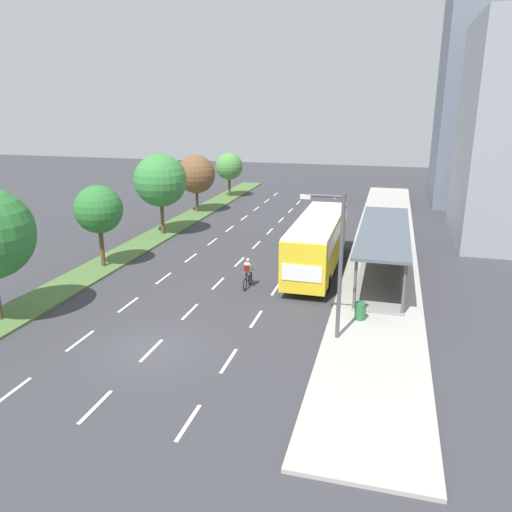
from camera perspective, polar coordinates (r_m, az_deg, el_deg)
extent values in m
plane|color=#38383D|center=(22.54, -11.64, -10.31)|extent=(140.00, 140.00, 0.00)
cube|color=#4C7038|center=(42.92, -9.77, 3.07)|extent=(2.60, 52.00, 0.12)
cube|color=#ADAAA3|center=(39.08, 14.33, 1.43)|extent=(4.50, 52.00, 0.15)
cube|color=white|center=(21.16, -26.01, -13.72)|extent=(0.14, 2.09, 0.01)
cube|color=white|center=(24.13, -19.32, -9.05)|extent=(0.14, 2.09, 0.01)
cube|color=white|center=(27.46, -14.30, -5.37)|extent=(0.14, 2.09, 0.01)
cube|color=white|center=(31.04, -10.44, -2.49)|extent=(0.14, 2.09, 0.01)
cube|color=white|center=(34.80, -7.41, -0.20)|extent=(0.14, 2.09, 0.01)
cube|color=white|center=(38.68, -4.98, 1.63)|extent=(0.14, 2.09, 0.01)
cube|color=white|center=(42.64, -3.00, 3.12)|extent=(0.14, 2.09, 0.01)
cube|color=white|center=(46.68, -1.35, 4.36)|extent=(0.14, 2.09, 0.01)
cube|color=white|center=(50.76, 0.04, 5.40)|extent=(0.14, 2.09, 0.01)
cube|color=white|center=(54.88, 1.22, 6.27)|extent=(0.14, 2.09, 0.01)
cube|color=white|center=(59.04, 2.25, 7.03)|extent=(0.14, 2.09, 0.01)
cube|color=white|center=(19.23, -17.75, -15.96)|extent=(0.14, 2.09, 0.01)
cube|color=white|center=(22.45, -11.77, -10.43)|extent=(0.14, 2.09, 0.01)
cube|color=white|center=(26.00, -7.50, -6.27)|extent=(0.14, 2.09, 0.01)
cube|color=white|center=(29.75, -4.33, -3.11)|extent=(0.14, 2.09, 0.01)
cube|color=white|center=(33.65, -1.89, -0.66)|extent=(0.14, 2.09, 0.01)
cube|color=white|center=(37.65, 0.03, 1.27)|extent=(0.14, 2.09, 0.01)
cube|color=white|center=(41.72, 1.58, 2.83)|extent=(0.14, 2.09, 0.01)
cube|color=white|center=(45.83, 2.86, 4.11)|extent=(0.14, 2.09, 0.01)
cube|color=white|center=(49.98, 3.93, 5.17)|extent=(0.14, 2.09, 0.01)
cube|color=white|center=(54.17, 4.84, 6.07)|extent=(0.14, 2.09, 0.01)
cube|color=white|center=(58.37, 5.62, 6.84)|extent=(0.14, 2.09, 0.01)
cube|color=white|center=(17.77, -7.68, -18.21)|extent=(0.14, 2.09, 0.01)
cube|color=white|center=(21.22, -3.11, -11.77)|extent=(0.14, 2.09, 0.01)
cube|color=white|center=(24.94, 0.01, -7.15)|extent=(0.14, 2.09, 0.01)
cube|color=white|center=(28.84, 2.26, -3.74)|extent=(0.14, 2.09, 0.01)
cube|color=white|center=(32.85, 3.96, -1.15)|extent=(0.14, 2.09, 0.01)
cube|color=white|center=(36.93, 5.28, 0.88)|extent=(0.14, 2.09, 0.01)
cube|color=white|center=(41.07, 6.34, 2.50)|extent=(0.14, 2.09, 0.01)
cube|color=white|center=(45.24, 7.20, 3.82)|extent=(0.14, 2.09, 0.01)
cube|color=white|center=(49.44, 7.93, 4.92)|extent=(0.14, 2.09, 0.01)
cube|color=white|center=(53.67, 8.54, 5.84)|extent=(0.14, 2.09, 0.01)
cube|color=white|center=(57.91, 9.06, 6.63)|extent=(0.14, 2.09, 0.01)
cube|color=gray|center=(31.79, 14.01, -1.88)|extent=(2.60, 12.77, 0.10)
cylinder|color=#56565B|center=(25.58, 11.18, -3.12)|extent=(0.16, 0.16, 2.60)
cylinder|color=#56565B|center=(37.35, 12.63, 3.17)|extent=(0.16, 0.16, 2.60)
cylinder|color=#56565B|center=(25.57, 16.47, -3.53)|extent=(0.16, 0.16, 2.60)
cylinder|color=#56565B|center=(37.34, 16.24, 2.90)|extent=(0.16, 0.16, 2.60)
cube|color=gray|center=(31.41, 16.44, 0.28)|extent=(0.10, 12.13, 2.34)
cube|color=#4C5660|center=(31.04, 14.37, 2.89)|extent=(2.90, 13.17, 0.16)
cube|color=yellow|center=(31.69, 7.00, 1.58)|extent=(2.50, 11.20, 2.80)
cube|color=#2D3D4C|center=(31.48, 7.06, 3.07)|extent=(2.54, 10.30, 0.90)
cube|color=silver|center=(31.34, 7.10, 4.15)|extent=(2.45, 10.98, 0.12)
cube|color=#2D3D4C|center=(37.02, 8.29, 4.32)|extent=(2.25, 0.06, 1.54)
cube|color=white|center=(26.44, 5.20, -1.96)|extent=(2.12, 0.04, 0.90)
cylinder|color=black|center=(35.52, 5.99, 1.04)|extent=(0.30, 1.00, 1.00)
cylinder|color=black|center=(35.26, 9.52, 0.77)|extent=(0.30, 1.00, 1.00)
cylinder|color=black|center=(29.00, 3.75, -2.60)|extent=(0.30, 1.00, 1.00)
cylinder|color=black|center=(28.68, 8.06, -2.96)|extent=(0.30, 1.00, 1.00)
torus|color=black|center=(29.49, -0.66, -2.51)|extent=(0.06, 0.72, 0.72)
torus|color=black|center=(28.50, -1.26, -3.22)|extent=(0.06, 0.72, 0.72)
cylinder|color=#234C99|center=(28.90, -0.96, -2.34)|extent=(0.05, 0.93, 0.05)
cylinder|color=#234C99|center=(28.87, -1.01, -2.74)|extent=(0.05, 0.57, 0.42)
cylinder|color=#234C99|center=(28.71, -1.07, -2.43)|extent=(0.04, 0.04, 0.40)
cube|color=black|center=(28.65, -1.07, -2.05)|extent=(0.12, 0.24, 0.06)
cylinder|color=black|center=(29.27, -0.69, -1.53)|extent=(0.46, 0.04, 0.04)
cube|color=silver|center=(28.70, -0.98, -1.32)|extent=(0.30, 0.36, 0.59)
cube|color=#A82323|center=(28.55, -1.07, -1.38)|extent=(0.26, 0.26, 0.42)
sphere|color=beige|center=(28.69, -0.91, -0.45)|extent=(0.20, 0.20, 0.20)
cylinder|color=#4C4C56|center=(28.84, -1.22, -2.07)|extent=(0.12, 0.42, 0.25)
cylinder|color=#4C4C56|center=(29.08, -1.12, -2.45)|extent=(0.10, 0.17, 0.41)
cylinder|color=#4C4C56|center=(28.77, -0.76, -2.11)|extent=(0.12, 0.42, 0.25)
cylinder|color=#4C4C56|center=(29.01, -0.67, -2.49)|extent=(0.10, 0.17, 0.41)
cylinder|color=silver|center=(28.94, -1.18, -1.06)|extent=(0.09, 0.47, 0.28)
cylinder|color=silver|center=(28.85, -0.53, -1.12)|extent=(0.09, 0.47, 0.28)
cylinder|color=brown|center=(33.59, -17.08, 1.04)|extent=(0.28, 0.28, 2.58)
sphere|color=#2D7533|center=(33.04, -17.44, 5.08)|extent=(3.02, 3.02, 3.02)
cylinder|color=brown|center=(40.95, -10.58, 4.40)|extent=(0.28, 0.28, 2.72)
sphere|color=#38843D|center=(40.43, -10.80, 8.43)|extent=(4.13, 4.13, 4.13)
cylinder|color=brown|center=(49.04, -6.70, 6.34)|extent=(0.28, 0.28, 2.24)
sphere|color=brown|center=(48.65, -6.80, 9.21)|extent=(3.62, 3.62, 3.62)
cylinder|color=brown|center=(57.00, -3.04, 7.91)|extent=(0.28, 0.28, 2.23)
sphere|color=#4C8E42|center=(56.69, -3.07, 10.14)|extent=(3.01, 3.01, 3.01)
cylinder|color=#4C4C51|center=(21.86, 9.56, -1.39)|extent=(0.18, 0.18, 6.50)
cylinder|color=#4C4C51|center=(21.19, 7.81, 6.76)|extent=(1.60, 0.12, 0.12)
cube|color=silver|center=(21.31, 5.65, 6.71)|extent=(0.44, 0.24, 0.16)
cylinder|color=#286B38|center=(24.92, 11.74, -6.12)|extent=(0.52, 0.52, 0.85)
cube|color=slate|center=(57.66, 24.25, 16.70)|extent=(7.95, 10.48, 22.68)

